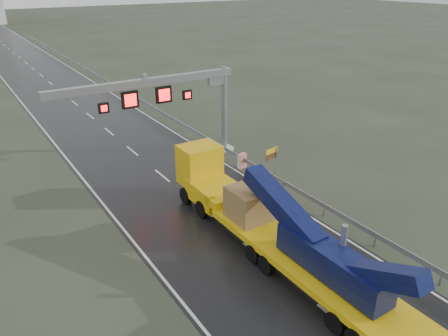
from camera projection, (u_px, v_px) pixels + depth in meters
ground at (306, 296)px, 20.93m from camera, size 400.00×400.00×0.00m
road at (75, 103)px, 51.60m from camera, size 11.00×200.00×0.02m
guardrail at (157, 110)px, 46.66m from camera, size 0.20×140.00×1.40m
sign_gantry at (172, 94)px, 33.46m from camera, size 14.90×1.20×7.42m
heavy_haul_truck at (263, 219)px, 24.02m from camera, size 2.99×19.56×4.59m
exit_sign_pair at (272, 156)px, 32.79m from camera, size 1.27×0.31×2.21m
striped_barrier at (242, 161)px, 34.38m from camera, size 0.77×0.53×1.19m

